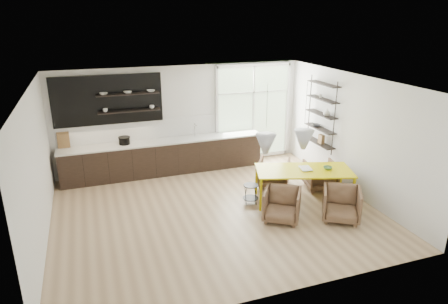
# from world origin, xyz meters

# --- Properties ---
(room) EXTENTS (7.02, 6.01, 2.91)m
(room) POSITION_xyz_m (0.58, 1.10, 1.46)
(room) COLOR tan
(room) RESTS_ON ground
(kitchen_run) EXTENTS (5.54, 0.69, 2.75)m
(kitchen_run) POSITION_xyz_m (-0.69, 2.69, 0.60)
(kitchen_run) COLOR black
(kitchen_run) RESTS_ON ground
(right_shelving) EXTENTS (0.26, 1.22, 1.90)m
(right_shelving) POSITION_xyz_m (3.36, 1.17, 1.65)
(right_shelving) COLOR black
(right_shelving) RESTS_ON ground
(dining_table) EXTENTS (2.39, 1.60, 0.80)m
(dining_table) POSITION_xyz_m (2.10, -0.19, 0.75)
(dining_table) COLOR #DCCD03
(dining_table) RESTS_ON ground
(armchair_back_left) EXTENTS (1.06, 1.07, 0.71)m
(armchair_back_left) POSITION_xyz_m (1.86, 0.86, 0.35)
(armchair_back_left) COLOR brown
(armchair_back_left) RESTS_ON ground
(armchair_back_right) EXTENTS (0.88, 0.90, 0.70)m
(armchair_back_right) POSITION_xyz_m (2.92, 0.35, 0.35)
(armchair_back_right) COLOR brown
(armchair_back_right) RESTS_ON ground
(armchair_front_left) EXTENTS (1.05, 1.06, 0.70)m
(armchair_front_left) POSITION_xyz_m (1.23, -0.83, 0.35)
(armchair_front_left) COLOR brown
(armchair_front_left) RESTS_ON ground
(armchair_front_right) EXTENTS (1.07, 1.08, 0.72)m
(armchair_front_right) POSITION_xyz_m (2.44, -1.24, 0.36)
(armchair_front_right) COLOR brown
(armchair_front_right) RESTS_ON ground
(wire_stool) EXTENTS (0.37, 0.37, 0.46)m
(wire_stool) POSITION_xyz_m (0.91, 0.12, 0.30)
(wire_stool) COLOR black
(wire_stool) RESTS_ON ground
(table_book) EXTENTS (0.31, 0.38, 0.03)m
(table_book) POSITION_xyz_m (2.03, -0.14, 0.82)
(table_book) COLOR white
(table_book) RESTS_ON dining_table
(table_bowl) EXTENTS (0.20, 0.20, 0.06)m
(table_bowl) POSITION_xyz_m (2.64, -0.34, 0.83)
(table_bowl) COLOR #548457
(table_bowl) RESTS_ON dining_table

